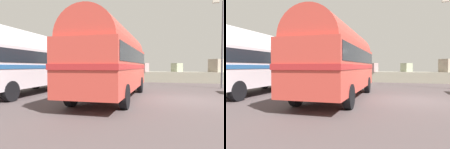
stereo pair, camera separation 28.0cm
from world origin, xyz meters
TOP-DOWN VIEW (x-y plane):
  - ground at (0.00, 0.00)m, footprint 32.00×26.00m
  - breakwater at (-0.09, 11.81)m, footprint 31.36×2.18m
  - vintage_coach at (-3.65, -0.40)m, footprint 2.74×8.67m
  - second_coach at (-9.10, -0.24)m, footprint 2.79×8.68m
  - lamp_post at (2.78, 6.36)m, footprint 0.84×0.46m

SIDE VIEW (x-z plane):
  - ground at x=0.00m, z-range 0.00..0.02m
  - breakwater at x=-0.09m, z-range -0.50..1.89m
  - vintage_coach at x=-3.65m, z-range 0.20..3.90m
  - second_coach at x=-9.10m, z-range 0.20..3.90m
  - lamp_post at x=2.78m, z-range 0.41..6.90m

